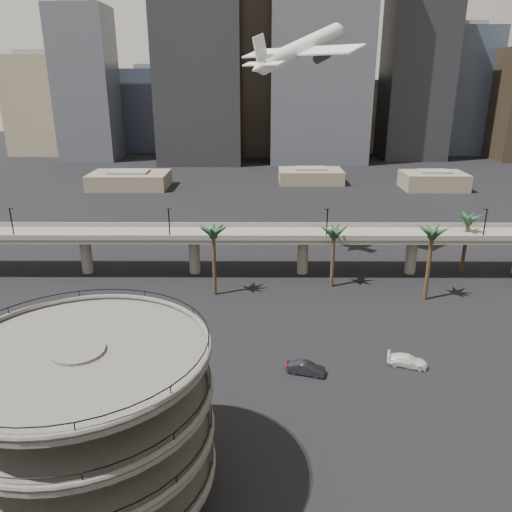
{
  "coord_description": "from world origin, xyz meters",
  "views": [
    {
      "loc": [
        1.94,
        -40.32,
        37.43
      ],
      "look_at": [
        1.63,
        28.0,
        13.2
      ],
      "focal_mm": 35.0,
      "sensor_mm": 36.0,
      "label": 1
    }
  ],
  "objects_px": {
    "car_b": "(306,368)",
    "parking_ramp": "(87,414)",
    "car_a": "(301,366)",
    "car_c": "(407,361)",
    "airborne_jet": "(302,48)",
    "overpass": "(248,239)"
  },
  "relations": [
    {
      "from": "parking_ramp",
      "to": "car_a",
      "type": "relative_size",
      "value": 5.28
    },
    {
      "from": "car_b",
      "to": "car_c",
      "type": "relative_size",
      "value": 0.93
    },
    {
      "from": "car_b",
      "to": "overpass",
      "type": "bearing_deg",
      "value": 29.29
    },
    {
      "from": "parking_ramp",
      "to": "car_b",
      "type": "distance_m",
      "value": 31.82
    },
    {
      "from": "overpass",
      "to": "car_c",
      "type": "xyz_separation_m",
      "value": [
        22.58,
        -35.17,
        -6.55
      ]
    },
    {
      "from": "car_a",
      "to": "car_c",
      "type": "height_order",
      "value": "car_c"
    },
    {
      "from": "car_a",
      "to": "car_b",
      "type": "distance_m",
      "value": 0.94
    },
    {
      "from": "overpass",
      "to": "car_b",
      "type": "xyz_separation_m",
      "value": [
        8.43,
        -37.26,
        -6.5
      ]
    },
    {
      "from": "overpass",
      "to": "car_b",
      "type": "distance_m",
      "value": 38.76
    },
    {
      "from": "overpass",
      "to": "car_a",
      "type": "relative_size",
      "value": 30.92
    },
    {
      "from": "airborne_jet",
      "to": "car_a",
      "type": "bearing_deg",
      "value": -141.06
    },
    {
      "from": "car_c",
      "to": "car_b",
      "type": "bearing_deg",
      "value": 115.95
    },
    {
      "from": "parking_ramp",
      "to": "overpass",
      "type": "distance_m",
      "value": 60.46
    },
    {
      "from": "car_a",
      "to": "car_b",
      "type": "relative_size",
      "value": 0.83
    },
    {
      "from": "car_a",
      "to": "car_c",
      "type": "bearing_deg",
      "value": -69.97
    },
    {
      "from": "car_c",
      "to": "parking_ramp",
      "type": "bearing_deg",
      "value": 141.33
    },
    {
      "from": "parking_ramp",
      "to": "car_c",
      "type": "relative_size",
      "value": 4.09
    },
    {
      "from": "car_b",
      "to": "parking_ramp",
      "type": "bearing_deg",
      "value": 151.93
    },
    {
      "from": "car_a",
      "to": "car_c",
      "type": "distance_m",
      "value": 14.84
    },
    {
      "from": "parking_ramp",
      "to": "car_a",
      "type": "height_order",
      "value": "parking_ramp"
    },
    {
      "from": "parking_ramp",
      "to": "airborne_jet",
      "type": "height_order",
      "value": "airborne_jet"
    },
    {
      "from": "airborne_jet",
      "to": "overpass",
      "type": "bearing_deg",
      "value": -172.39
    }
  ]
}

